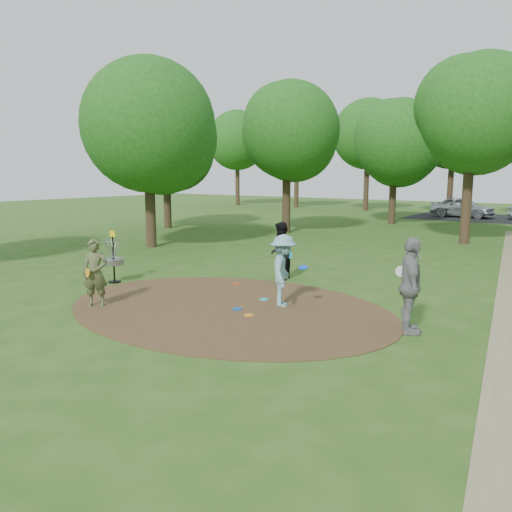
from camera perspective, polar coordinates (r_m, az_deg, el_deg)
The scene contains 13 objects.
ground at distance 12.07m, azimuth -3.30°, elevation -5.92°, with size 100.00×100.00×0.00m, color #2D5119.
dirt_clearing at distance 12.07m, azimuth -3.30°, elevation -5.88°, with size 8.40×8.40×0.02m, color #47301C.
player_observer_with_disc at distance 12.59m, azimuth -17.89°, elevation -1.88°, with size 0.72×0.67×1.65m.
player_throwing_with_disc at distance 12.03m, azimuth 3.14°, elevation -1.69°, with size 1.24×1.30×1.75m.
player_walking_with_disc at distance 15.05m, azimuth 2.81°, elevation 0.57°, with size 0.87×1.00×1.76m.
player_waiting_with_disc at distance 10.42m, azimuth 17.24°, elevation -3.27°, with size 0.94×1.24×1.96m.
disc_ground_cyan at distance 12.73m, azimuth 0.94°, elevation -4.97°, with size 0.22×0.22×0.02m, color #1BD0DC.
disc_ground_blue at distance 11.85m, azimuth -2.16°, elevation -6.07°, with size 0.22×0.22×0.02m, color blue.
disc_ground_red at distance 14.50m, azimuth -2.20°, elevation -3.19°, with size 0.22×0.22×0.02m, color red.
car_left at distance 39.66m, azimuth 22.52°, elevation 5.17°, with size 1.77×4.40×1.50m, color #B7B9BF.
disc_ground_orange at distance 11.34m, azimuth -0.85°, elevation -6.77°, with size 0.22×0.22×0.02m, color orange.
disc_golf_basket at distance 15.23m, azimuth -16.00°, elevation 0.31°, with size 0.63×0.63×1.54m.
tree_ring at distance 18.90m, azimuth 20.94°, elevation 14.67°, with size 37.76×45.03×8.70m.
Camera 1 is at (7.26, -9.11, 3.19)m, focal length 35.00 mm.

